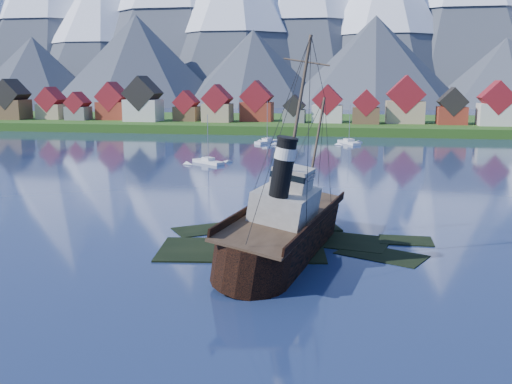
% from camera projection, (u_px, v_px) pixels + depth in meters
% --- Properties ---
extents(ground, '(1400.00, 1400.00, 0.00)m').
position_uv_depth(ground, '(272.00, 247.00, 63.73)').
color(ground, navy).
rests_on(ground, ground).
extents(shoal, '(31.71, 21.24, 1.14)m').
position_uv_depth(shoal, '(289.00, 245.00, 65.58)').
color(shoal, black).
rests_on(shoal, ground).
extents(shore_bank, '(600.00, 80.00, 3.20)m').
position_uv_depth(shore_bank, '(334.00, 127.00, 228.03)').
color(shore_bank, '#224D16').
rests_on(shore_bank, ground).
extents(seawall, '(600.00, 2.50, 2.00)m').
position_uv_depth(seawall, '(329.00, 136.00, 191.30)').
color(seawall, '#3F3D38').
rests_on(seawall, ground).
extents(town, '(250.96, 16.69, 17.30)m').
position_uv_depth(town, '(244.00, 106.00, 214.74)').
color(town, maroon).
rests_on(town, ground).
extents(mountains, '(965.00, 340.00, 205.00)m').
position_uv_depth(mountains, '(350.00, 0.00, 511.83)').
color(mountains, '#2D333D').
rests_on(mountains, ground).
extents(tugboat_wreck, '(7.03, 30.28, 23.99)m').
position_uv_depth(tugboat_wreck, '(283.00, 224.00, 61.67)').
color(tugboat_wreck, black).
rests_on(tugboat_wreck, ground).
extents(sailboat_c, '(8.41, 7.17, 11.46)m').
position_uv_depth(sailboat_c, '(208.00, 162.00, 127.86)').
color(sailboat_c, silver).
rests_on(sailboat_c, ground).
extents(sailboat_e, '(7.05, 10.44, 12.06)m').
position_uv_depth(sailboat_e, '(349.00, 143.00, 167.90)').
color(sailboat_e, silver).
rests_on(sailboat_e, ground).
extents(sailboat_f, '(6.56, 9.31, 13.05)m').
position_uv_depth(sailboat_f, '(267.00, 142.00, 169.12)').
color(sailboat_f, silver).
rests_on(sailboat_f, ground).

